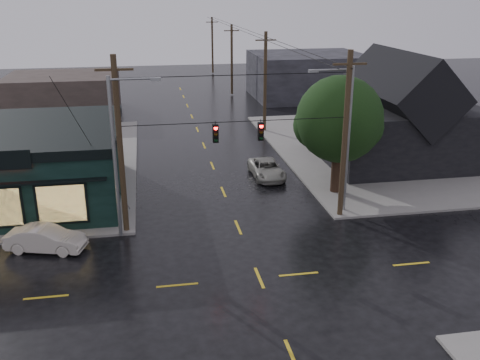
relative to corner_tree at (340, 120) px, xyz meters
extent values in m
plane|color=black|center=(-7.61, -10.45, -5.20)|extent=(160.00, 160.00, 0.00)
cube|color=gray|center=(12.39, 9.55, -5.13)|extent=(28.00, 28.00, 0.15)
cube|color=black|center=(7.39, 6.55, -2.80)|extent=(12.00, 11.00, 4.50)
cylinder|color=black|center=(0.00, 0.00, -3.16)|extent=(0.70, 0.70, 3.78)
sphere|color=black|center=(0.00, 0.00, 0.03)|extent=(5.79, 5.79, 5.79)
cylinder|color=black|center=(-7.61, -3.95, 1.10)|extent=(13.00, 0.04, 0.04)
cube|color=#322824|center=(-21.61, 29.55, -3.00)|extent=(12.00, 10.00, 4.40)
cube|color=black|center=(8.39, 34.55, -2.40)|extent=(14.00, 12.00, 5.60)
imported|color=beige|center=(-18.30, -5.59, -4.51)|extent=(4.45, 2.56, 1.39)
imported|color=#97978C|center=(-3.94, 4.07, -4.56)|extent=(2.22, 4.69, 1.29)
camera|label=1|loc=(-12.57, -32.94, 8.07)|focal=40.00mm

